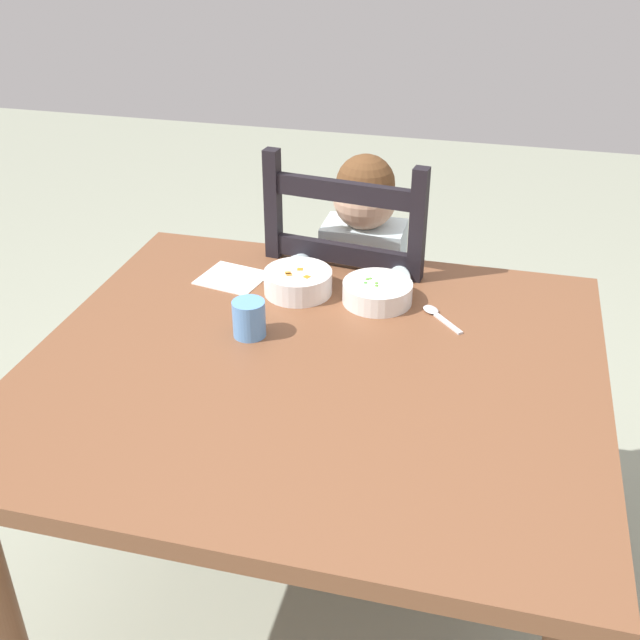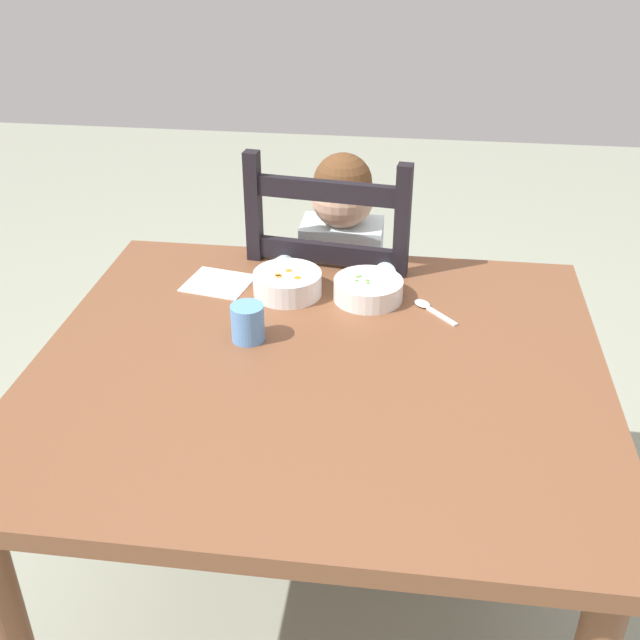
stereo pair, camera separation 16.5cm
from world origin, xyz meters
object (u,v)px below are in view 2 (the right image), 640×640
child_figure (340,274)px  drinking_cup (248,323)px  dining_chair (337,324)px  bowl_of_peas (368,289)px  spoon (428,307)px  dining_table (319,400)px  bowl_of_carrots (287,283)px

child_figure → drinking_cup: size_ratio=11.94×
dining_chair → child_figure: 0.17m
bowl_of_peas → drinking_cup: drinking_cup is taller
spoon → dining_table: bearing=-131.1°
child_figure → spoon: bearing=-53.6°
spoon → dining_chair: bearing=126.7°
dining_chair → drinking_cup: 0.61m
dining_table → bowl_of_peas: (0.08, 0.29, 0.12)m
dining_table → dining_chair: bearing=92.3°
dining_chair → spoon: (0.25, -0.33, 0.26)m
dining_chair → drinking_cup: size_ratio=12.43×
spoon → child_figure: bearing=126.4°
child_figure → bowl_of_carrots: 0.33m
dining_chair → bowl_of_carrots: size_ratio=6.26×
bowl_of_carrots → drinking_cup: size_ratio=1.98×
dining_table → drinking_cup: bearing=156.9°
spoon → bowl_of_peas: bearing=167.5°
bowl_of_peas → spoon: size_ratio=1.41×
spoon → drinking_cup: size_ratio=1.41×
dining_chair → bowl_of_carrots: bearing=-106.8°
bowl_of_carrots → dining_table: bearing=-68.4°
bowl_of_carrots → spoon: size_ratio=1.41×
bowl_of_peas → bowl_of_carrots: size_ratio=1.00×
dining_table → bowl_of_carrots: bowl_of_carrots is taller
bowl_of_carrots → spoon: bowl_of_carrots is taller
dining_chair → bowl_of_carrots: dining_chair is taller
child_figure → spoon: size_ratio=8.46×
drinking_cup → child_figure: bearing=74.0°
dining_table → spoon: bearing=48.9°
bowl_of_peas → bowl_of_carrots: 0.19m
dining_chair → drinking_cup: dining_chair is taller
dining_table → bowl_of_carrots: (-0.11, 0.29, 0.13)m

